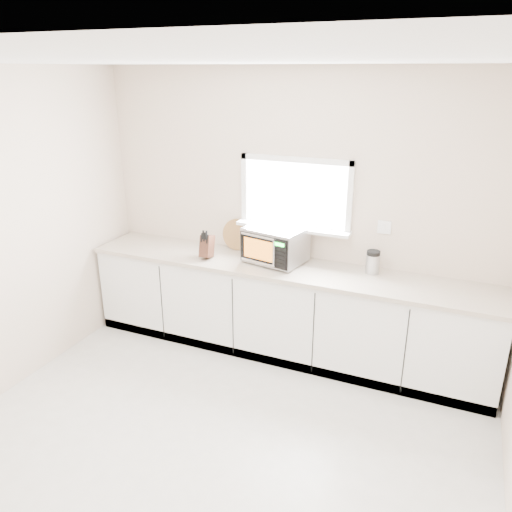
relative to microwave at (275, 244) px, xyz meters
The scene contains 8 objects.
ground 2.08m from the microwave, 86.29° to the right, with size 4.00×4.00×0.00m, color beige.
back_wall 0.37m from the microwave, 64.21° to the left, with size 4.00×0.17×2.70m.
cabinets 0.67m from the microwave, 27.39° to the right, with size 3.92×0.60×0.88m, color white.
countertop 0.24m from the microwave, 31.21° to the right, with size 3.92×0.64×0.04m, color #C1B2A0.
microwave is the anchor object (origin of this frame).
knife_block 0.67m from the microwave, 165.87° to the right, with size 0.11×0.21×0.30m.
cutting_board 0.52m from the microwave, 159.50° to the left, with size 0.32×0.32×0.02m, color #A77C40.
coffee_grinder 0.92m from the microwave, ahead, with size 0.15×0.15×0.22m.
Camera 1 is at (1.47, -2.42, 2.67)m, focal length 35.00 mm.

